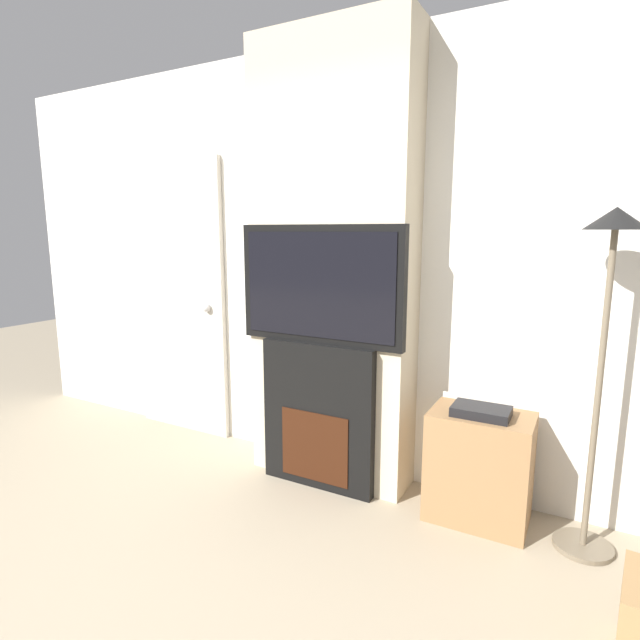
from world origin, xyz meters
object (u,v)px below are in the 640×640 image
at_px(media_stand, 479,466).
at_px(floor_lamp, 607,307).
at_px(fireplace, 320,415).
at_px(television, 320,285).

bearing_deg(media_stand, floor_lamp, -1.75).
relative_size(fireplace, floor_lamp, 0.54).
relative_size(fireplace, media_stand, 1.38).
relative_size(floor_lamp, media_stand, 2.54).
distance_m(television, media_stand, 1.33).
relative_size(fireplace, television, 0.86).
bearing_deg(media_stand, television, -175.43).
xyz_separation_m(fireplace, floor_lamp, (1.47, 0.06, 0.77)).
distance_m(fireplace, floor_lamp, 1.66).
distance_m(floor_lamp, media_stand, 1.05).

